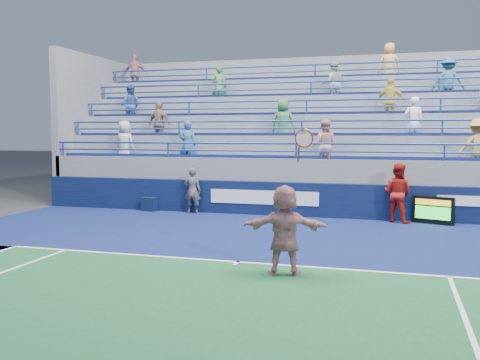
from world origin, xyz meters
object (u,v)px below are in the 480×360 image
(serve_speed_board, at_px, (433,210))
(judge_chair, at_px, (151,203))
(ball_girl, at_px, (398,193))
(tennis_player, at_px, (285,230))
(line_judge, at_px, (192,190))

(serve_speed_board, distance_m, judge_chair, 9.20)
(judge_chair, height_order, ball_girl, ball_girl)
(judge_chair, distance_m, tennis_player, 9.27)
(judge_chair, xyz_separation_m, ball_girl, (8.17, -0.12, 0.62))
(judge_chair, bearing_deg, tennis_player, -48.67)
(line_judge, xyz_separation_m, ball_girl, (6.58, 0.01, 0.12))
(serve_speed_board, relative_size, line_judge, 0.75)
(tennis_player, height_order, ball_girl, tennis_player)
(line_judge, height_order, ball_girl, ball_girl)
(tennis_player, xyz_separation_m, ball_girl, (2.07, 6.82, 0.03))
(tennis_player, relative_size, line_judge, 1.79)
(serve_speed_board, distance_m, tennis_player, 7.43)
(judge_chair, relative_size, tennis_player, 0.31)
(judge_chair, bearing_deg, serve_speed_board, -1.28)
(serve_speed_board, xyz_separation_m, judge_chair, (-9.20, 0.21, -0.14))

